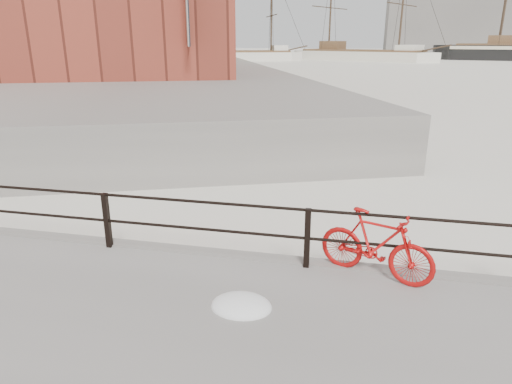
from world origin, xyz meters
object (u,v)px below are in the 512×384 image
at_px(schooner_left, 242,61).
at_px(bicycle, 376,245).
at_px(workboat_near, 60,82).
at_px(schooner_mid, 361,61).
at_px(workboat_far, 138,71).

bearing_deg(schooner_left, bicycle, -95.17).
xyz_separation_m(schooner_left, workboat_near, (-6.08, -46.23, 0.00)).
bearing_deg(workboat_near, schooner_mid, 49.57).
height_order(bicycle, workboat_far, workboat_far).
bearing_deg(workboat_far, workboat_near, -118.93).
bearing_deg(bicycle, workboat_far, 141.08).
relative_size(workboat_near, workboat_far, 1.09).
xyz_separation_m(workboat_near, workboat_far, (-0.21, 16.64, 0.00)).
bearing_deg(bicycle, schooner_mid, 111.43).
relative_size(bicycle, workboat_near, 0.17).
height_order(bicycle, workboat_near, workboat_near).
bearing_deg(schooner_left, schooner_mid, -5.74).
height_order(schooner_mid, workboat_near, schooner_mid).
bearing_deg(workboat_near, schooner_left, 70.06).
xyz_separation_m(schooner_left, workboat_far, (-6.29, -29.59, 0.00)).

